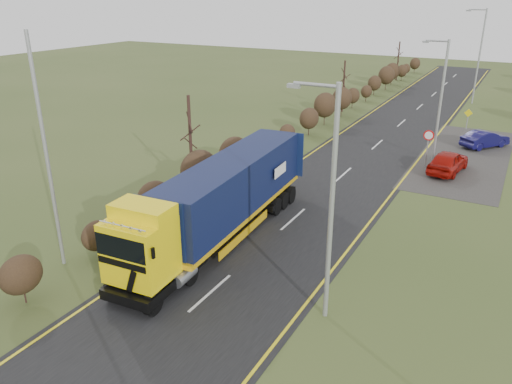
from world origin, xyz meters
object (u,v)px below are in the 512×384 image
object	(u,v)px
car_blue_sedan	(485,139)
streetlight_near	(329,197)
lorry	(221,197)
speed_sign	(428,141)
car_red_hatchback	(448,162)

from	to	relation	value
car_blue_sedan	streetlight_near	world-z (taller)	streetlight_near
lorry	car_blue_sedan	world-z (taller)	lorry
lorry	speed_sign	xyz separation A→B (m)	(6.49, 16.10, -0.39)
car_blue_sedan	streetlight_near	size ratio (longest dim) A/B	0.46
car_red_hatchback	car_blue_sedan	world-z (taller)	car_red_hatchback
car_blue_sedan	streetlight_near	bearing A→B (deg)	120.00
streetlight_near	speed_sign	distance (m)	19.70
speed_sign	lorry	bearing A→B (deg)	-111.95
lorry	streetlight_near	xyz separation A→B (m)	(6.58, -3.39, 2.54)
car_red_hatchback	car_blue_sedan	size ratio (longest dim) A/B	1.10
car_red_hatchback	speed_sign	bearing A→B (deg)	-10.09
lorry	car_red_hatchback	xyz separation A→B (m)	(8.02, 15.59, -1.49)
lorry	streetlight_near	distance (m)	7.82
car_blue_sedan	speed_sign	world-z (taller)	speed_sign
car_blue_sedan	streetlight_near	distance (m)	26.95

